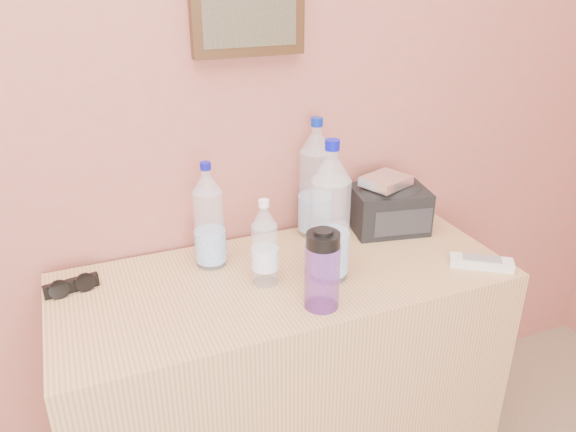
{
  "coord_description": "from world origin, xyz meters",
  "views": [
    {
      "loc": [
        0.05,
        0.54,
        1.51
      ],
      "look_at": [
        0.53,
        1.71,
        0.93
      ],
      "focal_mm": 35.0,
      "sensor_mm": 36.0,
      "label": 1
    }
  ],
  "objects_px": {
    "dresser": "(285,384)",
    "toiletry_bag": "(389,207)",
    "nalgene_bottle": "(322,269)",
    "pet_large_b": "(209,221)",
    "foil_packet": "(386,181)",
    "sunglasses": "(71,286)",
    "pet_large_d": "(330,219)",
    "pet_small": "(265,247)",
    "ac_remote": "(481,263)",
    "pet_large_c": "(316,184)"
  },
  "relations": [
    {
      "from": "pet_large_d",
      "to": "sunglasses",
      "type": "bearing_deg",
      "value": 164.57
    },
    {
      "from": "toiletry_bag",
      "to": "foil_packet",
      "type": "bearing_deg",
      "value": -160.42
    },
    {
      "from": "nalgene_bottle",
      "to": "ac_remote",
      "type": "bearing_deg",
      "value": 0.74
    },
    {
      "from": "pet_large_c",
      "to": "pet_large_d",
      "type": "distance_m",
      "value": 0.25
    },
    {
      "from": "ac_remote",
      "to": "pet_large_b",
      "type": "bearing_deg",
      "value": -168.38
    },
    {
      "from": "pet_large_d",
      "to": "ac_remote",
      "type": "bearing_deg",
      "value": -15.69
    },
    {
      "from": "nalgene_bottle",
      "to": "toiletry_bag",
      "type": "distance_m",
      "value": 0.48
    },
    {
      "from": "pet_large_b",
      "to": "pet_large_c",
      "type": "relative_size",
      "value": 0.82
    },
    {
      "from": "pet_small",
      "to": "ac_remote",
      "type": "height_order",
      "value": "pet_small"
    },
    {
      "from": "pet_large_c",
      "to": "toiletry_bag",
      "type": "distance_m",
      "value": 0.24
    },
    {
      "from": "pet_large_c",
      "to": "ac_remote",
      "type": "xyz_separation_m",
      "value": [
        0.33,
        -0.36,
        -0.15
      ]
    },
    {
      "from": "sunglasses",
      "to": "ac_remote",
      "type": "distance_m",
      "value": 1.07
    },
    {
      "from": "pet_large_b",
      "to": "pet_large_c",
      "type": "xyz_separation_m",
      "value": [
        0.34,
        0.06,
        0.03
      ]
    },
    {
      "from": "dresser",
      "to": "foil_packet",
      "type": "distance_m",
      "value": 0.67
    },
    {
      "from": "pet_large_c",
      "to": "nalgene_bottle",
      "type": "height_order",
      "value": "pet_large_c"
    },
    {
      "from": "ac_remote",
      "to": "pet_small",
      "type": "bearing_deg",
      "value": -159.43
    },
    {
      "from": "pet_small",
      "to": "sunglasses",
      "type": "distance_m",
      "value": 0.49
    },
    {
      "from": "pet_large_d",
      "to": "nalgene_bottle",
      "type": "distance_m",
      "value": 0.16
    },
    {
      "from": "nalgene_bottle",
      "to": "sunglasses",
      "type": "relative_size",
      "value": 1.52
    },
    {
      "from": "pet_large_b",
      "to": "pet_large_d",
      "type": "height_order",
      "value": "pet_large_d"
    },
    {
      "from": "pet_large_d",
      "to": "pet_small",
      "type": "bearing_deg",
      "value": 168.58
    },
    {
      "from": "pet_large_c",
      "to": "foil_packet",
      "type": "bearing_deg",
      "value": -18.11
    },
    {
      "from": "foil_packet",
      "to": "pet_large_d",
      "type": "bearing_deg",
      "value": -146.84
    },
    {
      "from": "dresser",
      "to": "sunglasses",
      "type": "bearing_deg",
      "value": 166.46
    },
    {
      "from": "pet_large_c",
      "to": "foil_packet",
      "type": "height_order",
      "value": "pet_large_c"
    },
    {
      "from": "pet_large_b",
      "to": "nalgene_bottle",
      "type": "height_order",
      "value": "pet_large_b"
    },
    {
      "from": "pet_large_c",
      "to": "foil_packet",
      "type": "relative_size",
      "value": 2.79
    },
    {
      "from": "pet_large_c",
      "to": "toiletry_bag",
      "type": "xyz_separation_m",
      "value": [
        0.22,
        -0.06,
        -0.08
      ]
    },
    {
      "from": "pet_large_c",
      "to": "toiletry_bag",
      "type": "height_order",
      "value": "pet_large_c"
    },
    {
      "from": "nalgene_bottle",
      "to": "pet_large_b",
      "type": "bearing_deg",
      "value": 122.56
    },
    {
      "from": "pet_small",
      "to": "sunglasses",
      "type": "bearing_deg",
      "value": 163.19
    },
    {
      "from": "nalgene_bottle",
      "to": "ac_remote",
      "type": "xyz_separation_m",
      "value": [
        0.48,
        0.01,
        -0.09
      ]
    },
    {
      "from": "foil_packet",
      "to": "nalgene_bottle",
      "type": "bearing_deg",
      "value": -139.45
    },
    {
      "from": "sunglasses",
      "to": "foil_packet",
      "type": "bearing_deg",
      "value": -9.43
    },
    {
      "from": "sunglasses",
      "to": "foil_packet",
      "type": "relative_size",
      "value": 1.04
    },
    {
      "from": "pet_large_b",
      "to": "foil_packet",
      "type": "bearing_deg",
      "value": -0.01
    },
    {
      "from": "pet_large_d",
      "to": "sunglasses",
      "type": "xyz_separation_m",
      "value": [
        -0.63,
        0.17,
        -0.15
      ]
    },
    {
      "from": "pet_small",
      "to": "pet_large_b",
      "type": "bearing_deg",
      "value": 125.52
    },
    {
      "from": "toiletry_bag",
      "to": "pet_small",
      "type": "bearing_deg",
      "value": -151.28
    },
    {
      "from": "pet_small",
      "to": "sunglasses",
      "type": "height_order",
      "value": "pet_small"
    },
    {
      "from": "pet_large_d",
      "to": "ac_remote",
      "type": "distance_m",
      "value": 0.45
    },
    {
      "from": "dresser",
      "to": "toiletry_bag",
      "type": "xyz_separation_m",
      "value": [
        0.4,
        0.13,
        0.45
      ]
    },
    {
      "from": "dresser",
      "to": "pet_large_d",
      "type": "xyz_separation_m",
      "value": [
        0.1,
        -0.05,
        0.54
      ]
    },
    {
      "from": "pet_large_d",
      "to": "toiletry_bag",
      "type": "height_order",
      "value": "pet_large_d"
    },
    {
      "from": "pet_large_b",
      "to": "pet_small",
      "type": "distance_m",
      "value": 0.18
    },
    {
      "from": "pet_large_b",
      "to": "nalgene_bottle",
      "type": "bearing_deg",
      "value": -57.44
    },
    {
      "from": "pet_small",
      "to": "pet_large_d",
      "type": "bearing_deg",
      "value": -11.42
    },
    {
      "from": "sunglasses",
      "to": "pet_large_b",
      "type": "bearing_deg",
      "value": -9.04
    },
    {
      "from": "dresser",
      "to": "toiletry_bag",
      "type": "distance_m",
      "value": 0.61
    },
    {
      "from": "foil_packet",
      "to": "sunglasses",
      "type": "bearing_deg",
      "value": -179.75
    }
  ]
}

